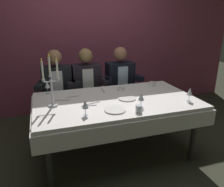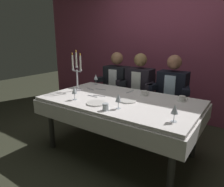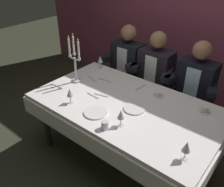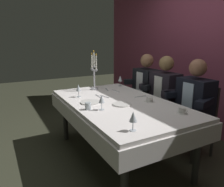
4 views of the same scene
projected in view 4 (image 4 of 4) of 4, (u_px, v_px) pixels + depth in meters
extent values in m
plane|color=#353627|center=(118.00, 157.00, 2.78)|extent=(12.00, 12.00, 0.00)
cube|color=#8F3D57|center=(216.00, 47.00, 3.23)|extent=(6.00, 0.12, 2.70)
cube|color=white|center=(119.00, 103.00, 2.61)|extent=(1.90, 1.10, 0.04)
cube|color=white|center=(119.00, 112.00, 2.63)|extent=(1.94, 1.14, 0.18)
cylinder|color=#2D2C29|center=(65.00, 117.00, 3.20)|extent=(0.07, 0.07, 0.70)
cylinder|color=#2D2C29|center=(125.00, 179.00, 1.79)|extent=(0.07, 0.07, 0.70)
cylinder|color=#2D2C29|center=(116.00, 108.00, 3.60)|extent=(0.07, 0.07, 0.70)
cylinder|color=#2D2C29|center=(197.00, 153.00, 2.19)|extent=(0.07, 0.07, 0.70)
cylinder|color=silver|center=(94.00, 89.00, 3.23)|extent=(0.11, 0.11, 0.02)
cylinder|color=silver|center=(94.00, 79.00, 3.19)|extent=(0.02, 0.02, 0.28)
cylinder|color=silver|center=(94.00, 67.00, 3.15)|extent=(0.04, 0.04, 0.02)
cylinder|color=white|center=(94.00, 59.00, 3.12)|extent=(0.02, 0.02, 0.19)
ellipsoid|color=yellow|center=(94.00, 51.00, 3.09)|extent=(0.02, 0.02, 0.03)
cylinder|color=silver|center=(95.00, 71.00, 3.13)|extent=(0.07, 0.01, 0.01)
cylinder|color=silver|center=(96.00, 70.00, 3.09)|extent=(0.04, 0.04, 0.02)
cylinder|color=white|center=(96.00, 63.00, 3.07)|extent=(0.02, 0.02, 0.19)
ellipsoid|color=yellow|center=(96.00, 55.00, 3.04)|extent=(0.02, 0.02, 0.03)
cylinder|color=silver|center=(93.00, 70.00, 3.19)|extent=(0.07, 0.01, 0.01)
cylinder|color=silver|center=(92.00, 69.00, 3.22)|extent=(0.04, 0.04, 0.02)
cylinder|color=white|center=(92.00, 62.00, 3.19)|extent=(0.02, 0.02, 0.19)
ellipsoid|color=yellow|center=(92.00, 54.00, 3.17)|extent=(0.02, 0.02, 0.03)
cylinder|color=white|center=(90.00, 102.00, 2.56)|extent=(0.23, 0.23, 0.01)
cylinder|color=white|center=(122.00, 104.00, 2.48)|extent=(0.21, 0.21, 0.01)
cylinder|color=silver|center=(120.00, 86.00, 3.47)|extent=(0.06, 0.06, 0.00)
cylinder|color=silver|center=(120.00, 83.00, 3.46)|extent=(0.01, 0.01, 0.07)
cone|color=silver|center=(120.00, 78.00, 3.44)|extent=(0.07, 0.07, 0.08)
cylinder|color=#E0D172|center=(120.00, 80.00, 3.45)|extent=(0.04, 0.04, 0.03)
cylinder|color=silver|center=(79.00, 97.00, 2.81)|extent=(0.06, 0.06, 0.00)
cylinder|color=silver|center=(79.00, 94.00, 2.81)|extent=(0.01, 0.01, 0.07)
cone|color=silver|center=(78.00, 88.00, 2.79)|extent=(0.07, 0.07, 0.08)
cylinder|color=maroon|center=(78.00, 90.00, 2.79)|extent=(0.04, 0.04, 0.03)
cylinder|color=silver|center=(102.00, 110.00, 2.30)|extent=(0.06, 0.06, 0.00)
cylinder|color=silver|center=(102.00, 106.00, 2.30)|extent=(0.01, 0.01, 0.07)
cone|color=silver|center=(102.00, 99.00, 2.28)|extent=(0.07, 0.07, 0.08)
cylinder|color=silver|center=(133.00, 130.00, 1.78)|extent=(0.06, 0.06, 0.00)
cylinder|color=silver|center=(133.00, 126.00, 1.77)|extent=(0.01, 0.01, 0.07)
cone|color=silver|center=(133.00, 117.00, 1.75)|extent=(0.07, 0.07, 0.08)
cylinder|color=silver|center=(88.00, 106.00, 2.31)|extent=(0.07, 0.07, 0.08)
cylinder|color=white|center=(150.00, 101.00, 2.60)|extent=(0.12, 0.12, 0.01)
cylinder|color=white|center=(150.00, 99.00, 2.59)|extent=(0.08, 0.08, 0.05)
torus|color=white|center=(152.00, 100.00, 2.55)|extent=(0.04, 0.01, 0.04)
cylinder|color=white|center=(182.00, 113.00, 2.20)|extent=(0.12, 0.12, 0.01)
cylinder|color=white|center=(182.00, 110.00, 2.20)|extent=(0.08, 0.08, 0.05)
torus|color=white|center=(186.00, 111.00, 2.15)|extent=(0.04, 0.01, 0.04)
cube|color=#B7B7BC|center=(105.00, 96.00, 2.83)|extent=(0.17, 0.06, 0.01)
cube|color=#B7B7BC|center=(107.00, 90.00, 3.20)|extent=(0.17, 0.06, 0.01)
cube|color=#B7B7BC|center=(98.00, 96.00, 2.85)|extent=(0.17, 0.03, 0.01)
cube|color=#B7B7BC|center=(140.00, 97.00, 2.82)|extent=(0.03, 0.17, 0.01)
cube|color=#B7B7BC|center=(116.00, 91.00, 3.13)|extent=(0.17, 0.04, 0.01)
cylinder|color=#2D2C29|center=(130.00, 114.00, 3.74)|extent=(0.04, 0.04, 0.42)
cylinder|color=#2D2C29|center=(143.00, 121.00, 3.44)|extent=(0.04, 0.04, 0.42)
cylinder|color=#2D2C29|center=(147.00, 111.00, 3.91)|extent=(0.04, 0.04, 0.42)
cylinder|color=#2D2C29|center=(160.00, 117.00, 3.60)|extent=(0.04, 0.04, 0.42)
cube|color=#2D2C29|center=(145.00, 103.00, 3.62)|extent=(0.42, 0.42, 0.04)
cube|color=#2D2C29|center=(155.00, 87.00, 3.65)|extent=(0.38, 0.04, 0.44)
cube|color=black|center=(146.00, 86.00, 3.55)|extent=(0.42, 0.26, 0.54)
cube|color=white|center=(139.00, 85.00, 3.48)|extent=(0.16, 0.01, 0.40)
sphere|color=#976949|center=(147.00, 61.00, 3.45)|extent=(0.21, 0.21, 0.21)
cube|color=black|center=(133.00, 81.00, 3.68)|extent=(0.19, 0.34, 0.08)
cube|color=black|center=(150.00, 86.00, 3.30)|extent=(0.19, 0.34, 0.08)
cylinder|color=#2D2C29|center=(146.00, 123.00, 3.36)|extent=(0.04, 0.04, 0.42)
cylinder|color=#2D2C29|center=(162.00, 131.00, 3.06)|extent=(0.04, 0.04, 0.42)
cylinder|color=#2D2C29|center=(164.00, 119.00, 3.53)|extent=(0.04, 0.04, 0.42)
cylinder|color=#2D2C29|center=(180.00, 126.00, 3.22)|extent=(0.04, 0.04, 0.42)
cube|color=#2D2C29|center=(164.00, 110.00, 3.24)|extent=(0.42, 0.42, 0.04)
cube|color=#2D2C29|center=(174.00, 93.00, 3.27)|extent=(0.38, 0.04, 0.44)
cube|color=black|center=(165.00, 91.00, 3.17)|extent=(0.42, 0.26, 0.54)
cube|color=white|center=(158.00, 90.00, 3.10)|extent=(0.16, 0.01, 0.40)
sphere|color=olive|center=(166.00, 63.00, 3.07)|extent=(0.21, 0.21, 0.21)
cube|color=black|center=(150.00, 86.00, 3.30)|extent=(0.19, 0.34, 0.08)
cube|color=black|center=(170.00, 92.00, 2.92)|extent=(0.19, 0.34, 0.08)
cylinder|color=#2D2C29|center=(171.00, 136.00, 2.90)|extent=(0.04, 0.04, 0.42)
cylinder|color=#2D2C29|center=(192.00, 148.00, 2.59)|extent=(0.04, 0.04, 0.42)
cylinder|color=#2D2C29|center=(190.00, 131.00, 3.07)|extent=(0.04, 0.04, 0.42)
cylinder|color=#2D2C29|center=(212.00, 141.00, 2.76)|extent=(0.04, 0.04, 0.42)
cube|color=#2D2C29|center=(193.00, 122.00, 2.77)|extent=(0.42, 0.42, 0.04)
cube|color=#2D2C29|center=(205.00, 102.00, 2.80)|extent=(0.38, 0.04, 0.44)
cube|color=black|center=(195.00, 100.00, 2.70)|extent=(0.42, 0.26, 0.54)
cube|color=silver|center=(187.00, 99.00, 2.63)|extent=(0.16, 0.01, 0.40)
sphere|color=#9A644A|center=(198.00, 68.00, 2.60)|extent=(0.21, 0.21, 0.21)
cube|color=black|center=(176.00, 94.00, 2.83)|extent=(0.19, 0.34, 0.08)
cube|color=black|center=(205.00, 103.00, 2.46)|extent=(0.19, 0.34, 0.08)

